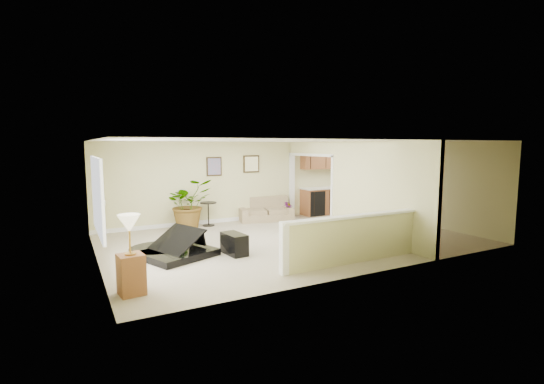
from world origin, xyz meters
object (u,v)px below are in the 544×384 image
piano_bench (234,244)px  small_plant (288,213)px  accent_table (208,211)px  palm_plant (189,204)px  loveseat (265,209)px  piano (174,230)px  lamp_stand (131,261)px

piano_bench → small_plant: (3.03, 2.85, 0.02)m
accent_table → palm_plant: bearing=-177.4°
piano_bench → loveseat: 4.07m
piano → palm_plant: size_ratio=1.39×
piano → piano_bench: (1.20, -0.51, -0.33)m
loveseat → lamp_stand: bearing=-122.3°
piano_bench → accent_table: bearing=81.0°
accent_table → lamp_stand: size_ratio=0.54×
accent_table → palm_plant: palm_plant is taller
piano_bench → palm_plant: bearing=91.6°
loveseat → small_plant: 0.76m
piano → small_plant: piano is taller
piano → palm_plant: palm_plant is taller
palm_plant → piano: bearing=-112.5°
small_plant → lamp_stand: (-5.40, -4.26, 0.30)m
piano → loveseat: bearing=15.4°
loveseat → lamp_stand: size_ratio=1.44×
piano → lamp_stand: size_ratio=1.53×
lamp_stand → palm_plant: bearing=63.7°
piano_bench → palm_plant: 3.23m
loveseat → accent_table: (-1.91, -0.05, 0.09)m
piano → accent_table: piano is taller
accent_table → lamp_stand: lamp_stand is taller
loveseat → palm_plant: palm_plant is taller
accent_table → small_plant: (2.52, -0.37, -0.20)m
piano → loveseat: (3.62, 2.77, -0.20)m
piano_bench → loveseat: bearing=53.6°
loveseat → accent_table: size_ratio=2.65×
palm_plant → loveseat: bearing=1.9°
lamp_stand → accent_table: bearing=58.1°
piano_bench → small_plant: small_plant is taller
piano_bench → small_plant: size_ratio=1.17×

